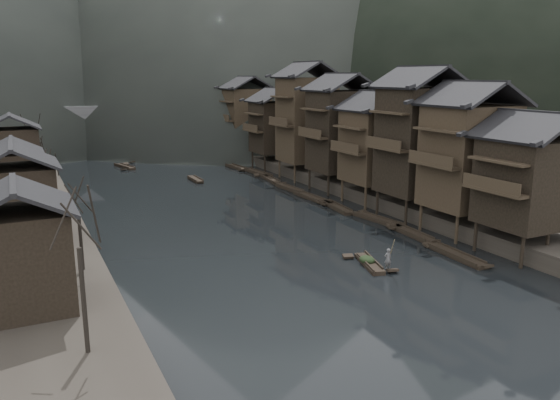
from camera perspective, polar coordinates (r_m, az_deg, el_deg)
water at (r=45.60m, az=1.73°, el=-5.79°), size 300.00×300.00×0.00m
right_bank at (r=96.67m, az=9.13°, el=4.62°), size 40.00×200.00×1.80m
stilt_houses at (r=69.14m, az=6.95°, el=8.18°), size 9.00×67.60×16.67m
left_houses at (r=59.00m, az=-26.05°, el=2.87°), size 8.10×53.20×8.73m
bare_trees at (r=53.38m, az=-22.32°, el=3.08°), size 3.96×64.08×7.91m
moored_sampans at (r=74.36m, az=0.10°, el=1.76°), size 3.02×73.65×0.47m
midriver_boats at (r=90.21m, az=-13.72°, el=3.37°), size 8.67×27.79×0.45m
stone_bridge at (r=112.43m, az=-15.72°, el=7.61°), size 40.00×6.00×9.00m
hero_sampan at (r=43.71m, az=9.32°, el=-6.52°), size 2.27×5.04×0.44m
cargo_heap at (r=43.67m, az=9.11°, el=-5.75°), size 1.10×1.44×0.66m
boatman at (r=42.38m, az=11.22°, el=-5.73°), size 0.64×0.47×1.62m
bamboo_pole at (r=41.78m, az=11.59°, el=-2.48°), size 1.47×2.67×3.32m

